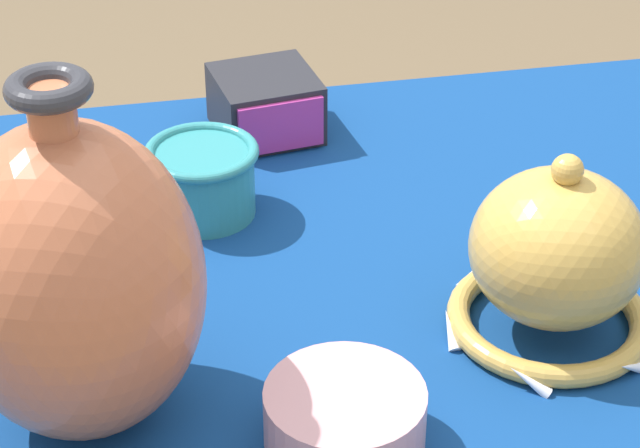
# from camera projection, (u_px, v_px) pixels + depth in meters

# --- Properties ---
(display_table) EXTENTS (1.33, 0.80, 0.74)m
(display_table) POSITION_uv_depth(u_px,v_px,m) (378.00, 329.00, 1.30)
(display_table) COLOR olive
(display_table) RESTS_ON ground_plane
(vase_tall_bulbous) EXTENTS (0.21, 0.21, 0.33)m
(vase_tall_bulbous) POSITION_uv_depth(u_px,v_px,m) (74.00, 281.00, 1.00)
(vase_tall_bulbous) COLOR #BC6642
(vase_tall_bulbous) RESTS_ON display_table
(vase_dome_bell) EXTENTS (0.21, 0.20, 0.19)m
(vase_dome_bell) POSITION_uv_depth(u_px,v_px,m) (556.00, 260.00, 1.14)
(vase_dome_bell) COLOR gold
(vase_dome_bell) RESTS_ON display_table
(mosaic_tile_box) EXTENTS (0.13, 0.14, 0.07)m
(mosaic_tile_box) POSITION_uv_depth(u_px,v_px,m) (266.00, 105.00, 1.49)
(mosaic_tile_box) COLOR #232328
(mosaic_tile_box) RESTS_ON display_table
(pot_squat_rose) EXTENTS (0.14, 0.14, 0.06)m
(pot_squat_rose) POSITION_uv_depth(u_px,v_px,m) (345.00, 419.00, 1.04)
(pot_squat_rose) COLOR #D19399
(pot_squat_rose) RESTS_ON display_table
(cup_wide_teal) EXTENTS (0.12, 0.12, 0.08)m
(cup_wide_teal) POSITION_uv_depth(u_px,v_px,m) (203.00, 178.00, 1.33)
(cup_wide_teal) COLOR teal
(cup_wide_teal) RESTS_ON display_table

